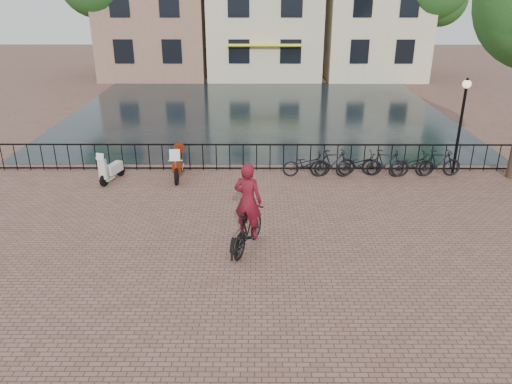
{
  "coord_description": "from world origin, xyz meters",
  "views": [
    {
      "loc": [
        0.06,
        -9.59,
        6.46
      ],
      "look_at": [
        0.0,
        3.0,
        1.2
      ],
      "focal_mm": 35.0,
      "sensor_mm": 36.0,
      "label": 1
    }
  ],
  "objects_px": {
    "lamp_post": "(463,111)",
    "cyclist": "(248,212)",
    "dog": "(234,248)",
    "motorcycle": "(178,160)",
    "scooter": "(111,164)"
  },
  "relations": [
    {
      "from": "cyclist",
      "to": "dog",
      "type": "bearing_deg",
      "value": 71.93
    },
    {
      "from": "lamp_post",
      "to": "cyclist",
      "type": "distance_m",
      "value": 9.39
    },
    {
      "from": "dog",
      "to": "scooter",
      "type": "bearing_deg",
      "value": 131.01
    },
    {
      "from": "lamp_post",
      "to": "cyclist",
      "type": "xyz_separation_m",
      "value": [
        -7.4,
        -5.63,
        -1.32
      ]
    },
    {
      "from": "cyclist",
      "to": "scooter",
      "type": "xyz_separation_m",
      "value": [
        -4.9,
        4.91,
        -0.45
      ]
    },
    {
      "from": "motorcycle",
      "to": "lamp_post",
      "type": "bearing_deg",
      "value": -1.25
    },
    {
      "from": "lamp_post",
      "to": "motorcycle",
      "type": "bearing_deg",
      "value": -178.01
    },
    {
      "from": "dog",
      "to": "motorcycle",
      "type": "height_order",
      "value": "motorcycle"
    },
    {
      "from": "cyclist",
      "to": "motorcycle",
      "type": "xyz_separation_m",
      "value": [
        -2.62,
        5.28,
        -0.39
      ]
    },
    {
      "from": "lamp_post",
      "to": "motorcycle",
      "type": "relative_size",
      "value": 1.83
    },
    {
      "from": "dog",
      "to": "motorcycle",
      "type": "relative_size",
      "value": 0.41
    },
    {
      "from": "lamp_post",
      "to": "cyclist",
      "type": "relative_size",
      "value": 1.23
    },
    {
      "from": "motorcycle",
      "to": "scooter",
      "type": "xyz_separation_m",
      "value": [
        -2.28,
        -0.37,
        -0.05
      ]
    },
    {
      "from": "lamp_post",
      "to": "cyclist",
      "type": "bearing_deg",
      "value": -142.74
    },
    {
      "from": "dog",
      "to": "lamp_post",
      "type": "bearing_deg",
      "value": 38.65
    }
  ]
}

